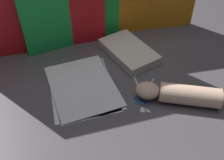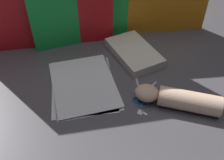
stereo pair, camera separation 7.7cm
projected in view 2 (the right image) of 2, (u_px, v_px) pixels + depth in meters
ground_plane at (116, 88)px, 1.07m from camera, size 6.00×6.00×0.00m
backdrop_panel_center at (97, 5)px, 1.22m from camera, size 0.62×0.09×0.36m
paper_stack at (84, 84)px, 1.08m from camera, size 0.28×0.36×0.01m
book_closed at (134, 52)px, 1.22m from camera, size 0.23×0.31×0.04m
scissors at (142, 97)px, 1.03m from camera, size 0.15×0.17×0.01m
hand_forearm at (179, 99)px, 0.98m from camera, size 0.32×0.22×0.08m
paper_scrap_near at (144, 113)px, 0.98m from camera, size 0.02×0.02×0.00m
paper_scrap_mid at (140, 112)px, 0.98m from camera, size 0.03×0.03×0.00m
pen at (69, 104)px, 1.00m from camera, size 0.01×0.14×0.01m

